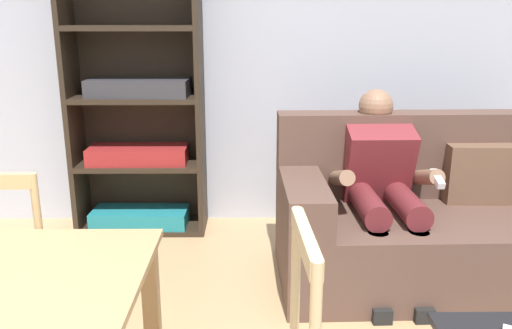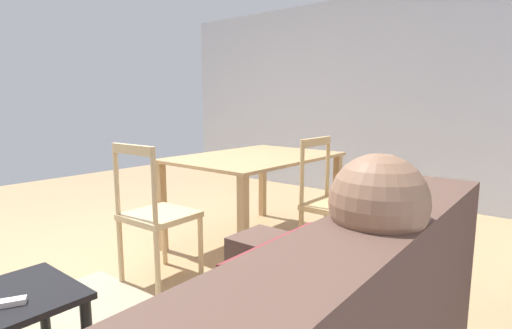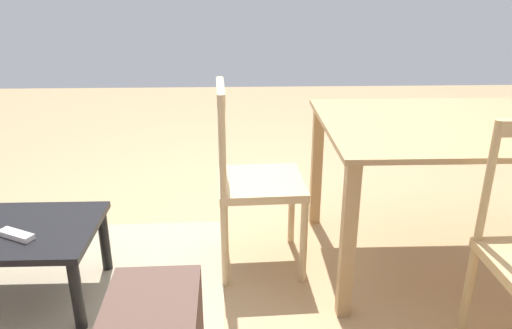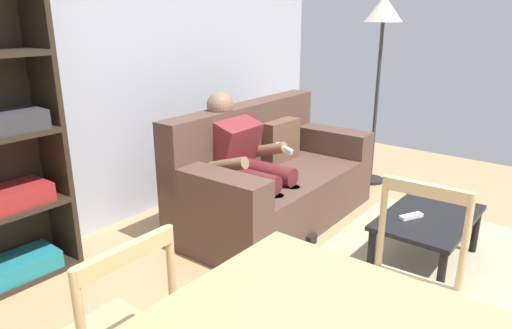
{
  "view_description": "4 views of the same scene",
  "coord_description": "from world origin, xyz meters",
  "px_view_note": "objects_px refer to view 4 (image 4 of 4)",
  "views": [
    {
      "loc": [
        0.18,
        -1.16,
        1.53
      ],
      "look_at": [
        0.19,
        1.1,
        0.9
      ],
      "focal_mm": 36.97,
      "sensor_mm": 36.0,
      "label": 1
    },
    {
      "loc": [
        1.74,
        2.37,
        1.21
      ],
      "look_at": [
        0.19,
        1.1,
        0.9
      ],
      "focal_mm": 28.02,
      "sensor_mm": 36.0,
      "label": 2
    },
    {
      "loc": [
        0.24,
        2.45,
        1.43
      ],
      "look_at": [
        0.19,
        1.1,
        0.9
      ],
      "focal_mm": 34.39,
      "sensor_mm": 36.0,
      "label": 3
    },
    {
      "loc": [
        -1.67,
        -0.38,
        1.68
      ],
      "look_at": [
        0.19,
        1.1,
        0.9
      ],
      "focal_mm": 32.27,
      "sensor_mm": 36.0,
      "label": 4
    }
  ],
  "objects_px": {
    "floor_lamp": "(382,27)",
    "couch": "(271,180)",
    "tv_remote": "(411,216)",
    "coffee_table": "(428,222)",
    "person_lounging": "(246,163)",
    "dining_chair_facing_couch": "(405,294)"
  },
  "relations": [
    {
      "from": "coffee_table",
      "to": "floor_lamp",
      "type": "height_order",
      "value": "floor_lamp"
    },
    {
      "from": "coffee_table",
      "to": "tv_remote",
      "type": "xyz_separation_m",
      "value": [
        -0.12,
        0.08,
        0.06
      ]
    },
    {
      "from": "couch",
      "to": "floor_lamp",
      "type": "xyz_separation_m",
      "value": [
        1.4,
        -0.27,
        1.21
      ]
    },
    {
      "from": "coffee_table",
      "to": "couch",
      "type": "bearing_deg",
      "value": 92.72
    },
    {
      "from": "person_lounging",
      "to": "floor_lamp",
      "type": "xyz_separation_m",
      "value": [
        1.72,
        -0.28,
        0.98
      ]
    },
    {
      "from": "coffee_table",
      "to": "tv_remote",
      "type": "bearing_deg",
      "value": 144.89
    },
    {
      "from": "floor_lamp",
      "to": "couch",
      "type": "bearing_deg",
      "value": 169.07
    },
    {
      "from": "tv_remote",
      "to": "floor_lamp",
      "type": "relative_size",
      "value": 0.09
    },
    {
      "from": "dining_chair_facing_couch",
      "to": "tv_remote",
      "type": "bearing_deg",
      "value": 18.75
    },
    {
      "from": "tv_remote",
      "to": "coffee_table",
      "type": "bearing_deg",
      "value": -97.88
    },
    {
      "from": "couch",
      "to": "tv_remote",
      "type": "height_order",
      "value": "couch"
    },
    {
      "from": "couch",
      "to": "tv_remote",
      "type": "relative_size",
      "value": 10.88
    },
    {
      "from": "floor_lamp",
      "to": "coffee_table",
      "type": "bearing_deg",
      "value": -142.27
    },
    {
      "from": "couch",
      "to": "coffee_table",
      "type": "height_order",
      "value": "couch"
    },
    {
      "from": "person_lounging",
      "to": "floor_lamp",
      "type": "relative_size",
      "value": 0.6
    },
    {
      "from": "coffee_table",
      "to": "tv_remote",
      "type": "height_order",
      "value": "tv_remote"
    },
    {
      "from": "person_lounging",
      "to": "tv_remote",
      "type": "xyz_separation_m",
      "value": [
        0.26,
        -1.23,
        -0.2
      ]
    },
    {
      "from": "coffee_table",
      "to": "dining_chair_facing_couch",
      "type": "height_order",
      "value": "dining_chair_facing_couch"
    },
    {
      "from": "coffee_table",
      "to": "tv_remote",
      "type": "relative_size",
      "value": 5.08
    },
    {
      "from": "tv_remote",
      "to": "couch",
      "type": "bearing_deg",
      "value": 24.68
    },
    {
      "from": "person_lounging",
      "to": "floor_lamp",
      "type": "bearing_deg",
      "value": -9.18
    },
    {
      "from": "couch",
      "to": "person_lounging",
      "type": "distance_m",
      "value": 0.39
    }
  ]
}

